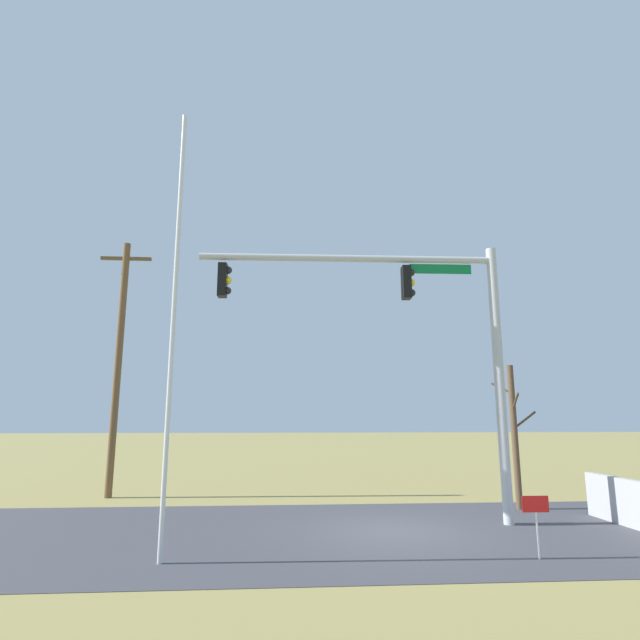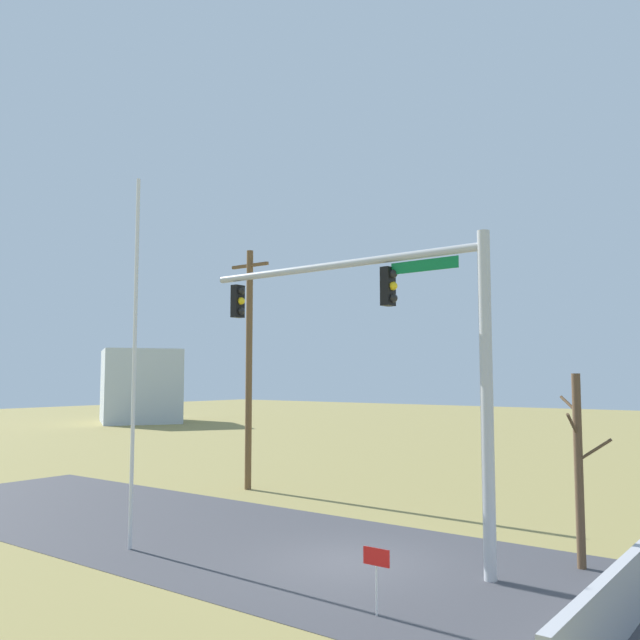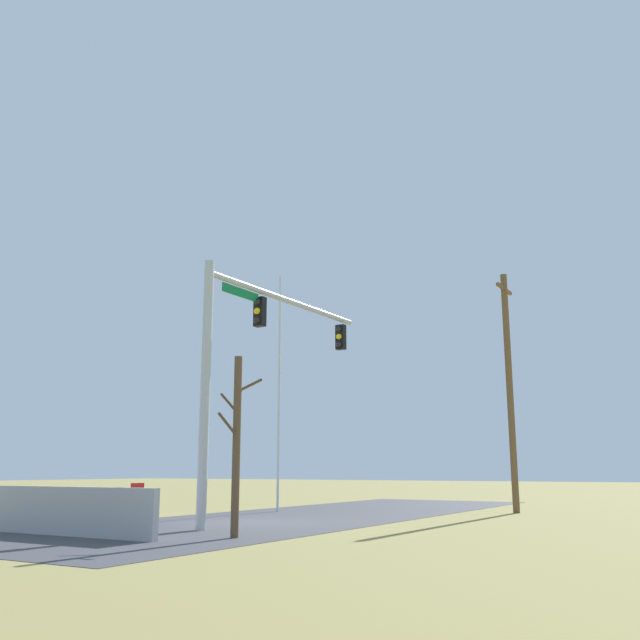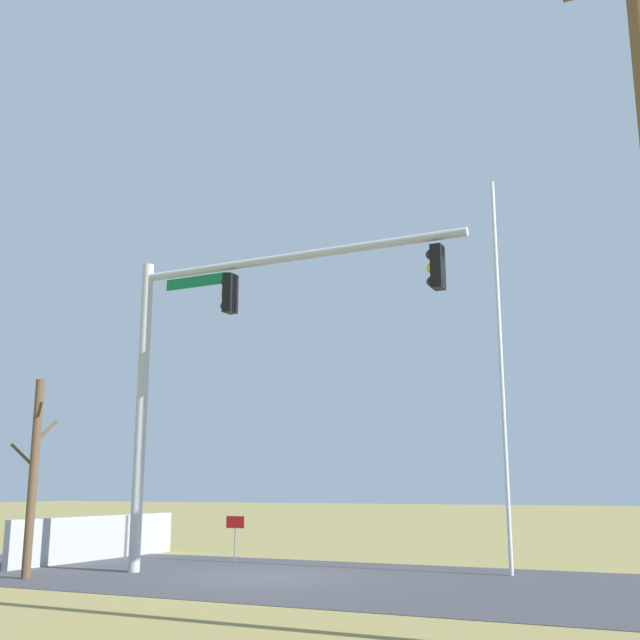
# 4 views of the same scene
# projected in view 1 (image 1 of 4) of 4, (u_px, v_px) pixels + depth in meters

# --- Properties ---
(ground_plane) EXTENTS (160.00, 160.00, 0.00)m
(ground_plane) POSITION_uv_depth(u_px,v_px,m) (395.00, 532.00, 12.46)
(ground_plane) COLOR olive
(road_surface) EXTENTS (28.00, 8.00, 0.01)m
(road_surface) POSITION_uv_depth(u_px,v_px,m) (233.00, 534.00, 12.18)
(road_surface) COLOR #3D3D42
(road_surface) RESTS_ON ground_plane
(sidewalk_corner) EXTENTS (6.00, 6.00, 0.01)m
(sidewalk_corner) POSITION_uv_depth(u_px,v_px,m) (546.00, 524.00, 13.32)
(sidewalk_corner) COLOR #B7B5AD
(sidewalk_corner) RESTS_ON ground_plane
(signal_mast) EXTENTS (8.59, 0.50, 7.65)m
(signal_mast) POSITION_uv_depth(u_px,v_px,m) (419.00, 324.00, 14.18)
(signal_mast) COLOR #B2B5BA
(signal_mast) RESTS_ON ground_plane
(flagpole) EXTENTS (0.10, 0.10, 9.63)m
(flagpole) POSITION_uv_depth(u_px,v_px,m) (173.00, 321.00, 10.62)
(flagpole) COLOR silver
(flagpole) RESTS_ON ground_plane
(utility_pole) EXTENTS (1.90, 0.26, 9.42)m
(utility_pole) POSITION_uv_depth(u_px,v_px,m) (118.00, 360.00, 18.61)
(utility_pole) COLOR brown
(utility_pole) RESTS_ON ground_plane
(bare_tree) EXTENTS (1.27, 1.02, 4.45)m
(bare_tree) POSITION_uv_depth(u_px,v_px,m) (515.00, 434.00, 15.86)
(bare_tree) COLOR brown
(bare_tree) RESTS_ON ground_plane
(open_sign) EXTENTS (0.56, 0.04, 1.22)m
(open_sign) POSITION_uv_depth(u_px,v_px,m) (536.00, 512.00, 10.19)
(open_sign) COLOR silver
(open_sign) RESTS_ON ground_plane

